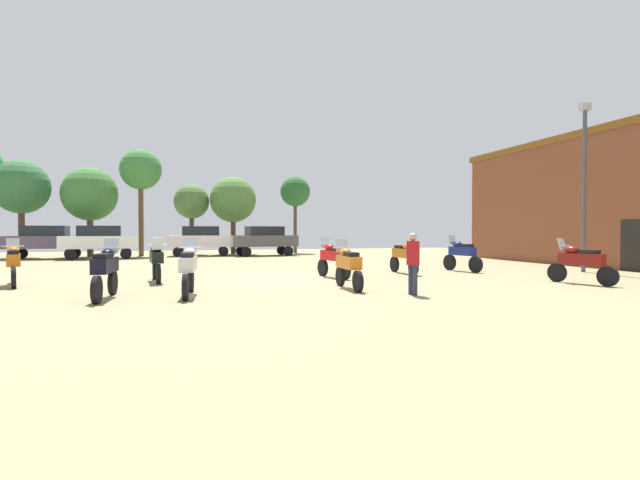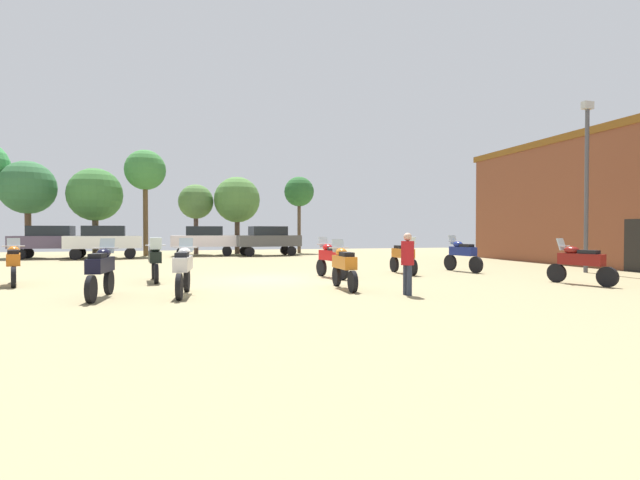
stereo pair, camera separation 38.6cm
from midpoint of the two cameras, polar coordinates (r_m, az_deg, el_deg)
The scene contains 22 objects.
ground_plane at distance 16.13m, azimuth -6.70°, elevation -4.93°, with size 44.00×52.00×0.02m.
motorcycle_1 at distance 20.13m, azimuth 16.51°, elevation -1.64°, with size 0.71×2.12×1.50m.
motorcycle_2 at distance 16.34m, azimuth -20.11°, elevation -2.31°, with size 0.64×2.22×1.48m.
motorcycle_3 at distance 16.79m, azimuth 28.81°, elevation -2.34°, with size 0.86×2.12×1.45m.
motorcycle_6 at distance 18.56m, azimuth 9.69°, elevation -1.88°, with size 0.62×2.21×1.46m.
motorcycle_7 at distance 12.76m, azimuth -25.68°, elevation -3.28°, with size 0.62×2.23×1.49m.
motorcycle_8 at distance 12.57m, azimuth -16.72°, elevation -3.26°, with size 0.62×2.31×1.49m.
motorcycle_9 at distance 13.49m, azimuth 2.67°, elevation -3.06°, with size 0.62×2.14×1.44m.
motorcycle_10 at distance 17.20m, azimuth -34.10°, elevation -2.30°, with size 0.86×2.14×1.46m.
motorcycle_11 at distance 16.69m, azimuth 0.93°, elevation -2.20°, with size 0.74×2.17×1.46m.
car_1 at distance 32.50m, azimuth -30.97°, elevation 0.05°, with size 4.34×1.90×2.00m.
car_2 at distance 30.90m, azimuth -25.81°, elevation 0.05°, with size 4.47×2.24×2.00m.
car_3 at distance 31.84m, azimuth -7.19°, elevation 0.18°, with size 4.51×2.38×2.00m.
car_4 at distance 32.27m, azimuth -14.74°, elevation 0.16°, with size 4.39×2.02×2.00m.
person_1 at distance 12.40m, azimuth 10.49°, elevation -2.30°, with size 0.38×0.38×1.64m.
tree_1 at distance 34.14m, azimuth -26.75°, elevation 5.00°, with size 3.49×3.49×5.84m.
tree_2 at distance 35.74m, azimuth -3.38°, elevation 5.87°, with size 2.28×2.28×5.85m.
tree_3 at distance 35.17m, azimuth -33.14°, elevation 5.43°, with size 3.39×3.39×6.17m.
tree_5 at distance 35.05m, azimuth -15.82°, elevation 4.51°, with size 2.51×2.51×5.09m.
tree_6 at distance 33.79m, azimuth -21.50°, elevation 7.93°, with size 2.70×2.70×7.18m.
tree_7 at distance 34.68m, azimuth -10.95°, elevation 4.85°, with size 3.35×3.35×5.66m.
lamp_post at distance 21.83m, azimuth 29.30°, elevation 6.65°, with size 0.44×0.24×6.90m.
Camera 1 is at (-2.80, -15.77, 1.71)m, focal length 26.02 mm.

